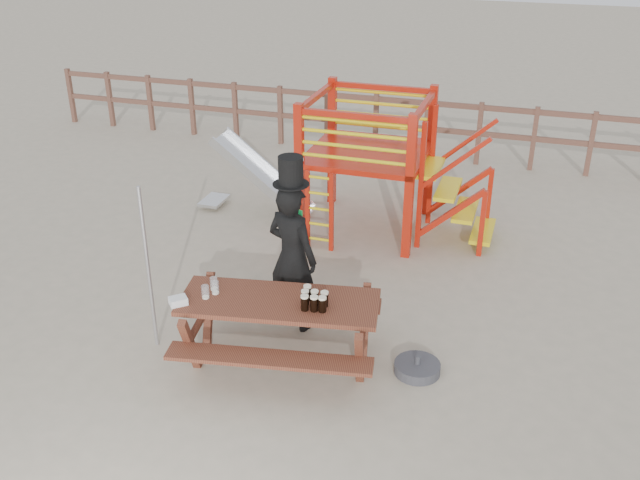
{
  "coord_description": "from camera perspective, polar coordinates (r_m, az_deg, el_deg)",
  "views": [
    {
      "loc": [
        2.63,
        -6.21,
        4.72
      ],
      "look_at": [
        0.36,
        0.8,
        1.09
      ],
      "focal_mm": 40.0,
      "sensor_mm": 36.0,
      "label": 1
    }
  ],
  "objects": [
    {
      "name": "metal_pole",
      "position": [
        8.04,
        -13.58,
        -2.32
      ],
      "size": [
        0.04,
        0.04,
        1.96
      ],
      "primitive_type": "cylinder",
      "color": "#B2B2B7",
      "rests_on": "ground"
    },
    {
      "name": "parasol_base",
      "position": [
        7.93,
        7.78,
        -10.1
      ],
      "size": [
        0.5,
        0.5,
        0.21
      ],
      "color": "#3C3C41",
      "rests_on": "ground"
    },
    {
      "name": "stout_pints",
      "position": [
        7.41,
        -0.54,
        -4.79
      ],
      "size": [
        0.3,
        0.29,
        0.17
      ],
      "color": "black",
      "rests_on": "picnic_table"
    },
    {
      "name": "empty_glasses",
      "position": [
        7.74,
        -8.67,
        -3.83
      ],
      "size": [
        0.14,
        0.27,
        0.15
      ],
      "color": "silver",
      "rests_on": "picnic_table"
    },
    {
      "name": "paper_bag",
      "position": [
        7.63,
        -11.28,
        -4.8
      ],
      "size": [
        0.23,
        0.23,
        0.08
      ],
      "primitive_type": "cube",
      "rotation": [
        0.0,
        0.0,
        0.75
      ],
      "color": "white",
      "rests_on": "picnic_table"
    },
    {
      "name": "picnic_table",
      "position": [
        7.75,
        -3.24,
        -6.73
      ],
      "size": [
        2.33,
        1.8,
        0.82
      ],
      "rotation": [
        0.0,
        0.0,
        0.17
      ],
      "color": "brown",
      "rests_on": "ground"
    },
    {
      "name": "back_fence",
      "position": [
        14.05,
        6.5,
        9.54
      ],
      "size": [
        15.09,
        0.09,
        1.2
      ],
      "color": "brown",
      "rests_on": "ground"
    },
    {
      "name": "man_with_hat",
      "position": [
        8.23,
        -2.23,
        -1.07
      ],
      "size": [
        0.76,
        0.62,
        2.14
      ],
      "rotation": [
        0.0,
        0.0,
        2.81
      ],
      "color": "black",
      "rests_on": "ground"
    },
    {
      "name": "ground",
      "position": [
        8.24,
        -4.13,
        -8.87
      ],
      "size": [
        60.0,
        60.0,
        0.0
      ],
      "primitive_type": "plane",
      "color": "#B5A58C",
      "rests_on": "ground"
    },
    {
      "name": "playground_fort",
      "position": [
        10.75,
        3.41,
        6.3
      ],
      "size": [
        4.71,
        1.84,
        2.1
      ],
      "color": "#B61C0C",
      "rests_on": "ground"
    }
  ]
}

